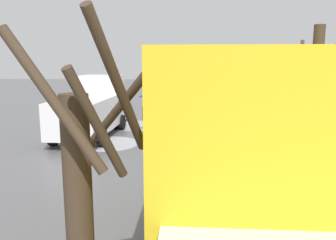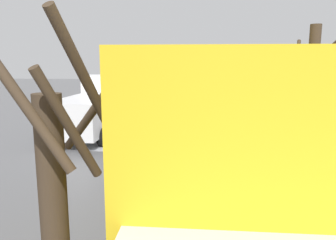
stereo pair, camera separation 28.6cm
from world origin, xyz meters
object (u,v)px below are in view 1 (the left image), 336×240
Objects in this scene: cargo_van_parked_right at (92,109)px; pedestrian_white_side at (156,100)px; bare_tree_near at (313,112)px; box_truck_background at (257,161)px; pedestrian_pink_side at (170,107)px; shopping_cart_vendor at (175,128)px; pedestrian_black_side at (198,101)px; hand_dolly_boxes at (152,129)px; pedestrian_far_side at (151,105)px.

cargo_van_parked_right reaches higher than pedestrian_white_side.
bare_tree_near is at bearing 121.79° from pedestrian_white_side.
pedestrian_pink_side is (1.63, -7.81, -0.35)m from box_truck_background.
box_truck_background is 7.92× the size of shopping_cart_vendor.
pedestrian_black_side is (-1.12, -2.19, -0.01)m from pedestrian_pink_side.
box_truck_background is 3.67m from bare_tree_near.
hand_dolly_boxes is 0.61× the size of pedestrian_far_side.
hand_dolly_boxes is 0.61× the size of pedestrian_white_side.
pedestrian_white_side is 8.07m from bare_tree_near.
bare_tree_near is at bearing 136.68° from cargo_van_parked_right.
pedestrian_pink_side and pedestrian_far_side have the same top height.
cargo_van_parked_right reaches higher than pedestrian_far_side.
pedestrian_white_side is 1.48m from pedestrian_far_side.
box_truck_background is 3.85× the size of pedestrian_far_side.
shopping_cart_vendor is 0.49× the size of pedestrian_white_side.
shopping_cart_vendor is at bearing -80.59° from box_truck_background.
cargo_van_parked_right is 2.84m from pedestrian_white_side.
pedestrian_far_side is (0.80, -0.70, -0.01)m from pedestrian_pink_side.
pedestrian_pink_side reaches higher than shopping_cart_vendor.
pedestrian_pink_side reaches higher than hand_dolly_boxes.
box_truck_background is at bearing 101.77° from pedestrian_pink_side.
hand_dolly_boxes is at bearing -90.88° from pedestrian_far_side.
bare_tree_near reaches higher than pedestrian_far_side.
cargo_van_parked_right reaches higher than shopping_cart_vendor.
hand_dolly_boxes is 7.42m from bare_tree_near.
shopping_cart_vendor is at bearing 170.42° from hand_dolly_boxes.
cargo_van_parked_right is 2.52× the size of pedestrian_black_side.
shopping_cart_vendor is at bearing -99.69° from pedestrian_pink_side.
shopping_cart_vendor is 0.26× the size of bare_tree_near.
pedestrian_white_side is (0.91, -1.19, 1.02)m from shopping_cart_vendor.
pedestrian_white_side is at bearing -52.74° from shopping_cart_vendor.
pedestrian_far_side is at bearing 89.12° from hand_dolly_boxes.
pedestrian_far_side is at bearing 16.35° from shopping_cart_vendor.
pedestrian_black_side reaches higher than shopping_cart_vendor.
pedestrian_black_side is 1.85m from pedestrian_white_side.
pedestrian_black_side is (0.51, -10.00, -0.37)m from box_truck_background.
pedestrian_white_side is at bearing -93.19° from hand_dolly_boxes.
bare_tree_near is (-4.24, 6.84, 0.57)m from pedestrian_white_side.
bare_tree_near reaches higher than shopping_cart_vendor.
hand_dolly_boxes is (2.42, -8.96, -1.44)m from box_truck_background.
pedestrian_far_side is 0.53× the size of bare_tree_near.
shopping_cart_vendor is at bearing 165.06° from cargo_van_parked_right.
pedestrian_black_side and pedestrian_far_side have the same top height.
pedestrian_black_side is at bearing -128.32° from shopping_cart_vendor.
pedestrian_pink_side is at bearing 138.65° from pedestrian_far_side.
box_truck_background is 3.85× the size of pedestrian_white_side.
pedestrian_white_side is 0.53× the size of bare_tree_near.
shopping_cart_vendor is 1.83m from pedestrian_black_side.
box_truck_background reaches higher than pedestrian_pink_side.
pedestrian_pink_side is at bearing 108.67° from pedestrian_white_side.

